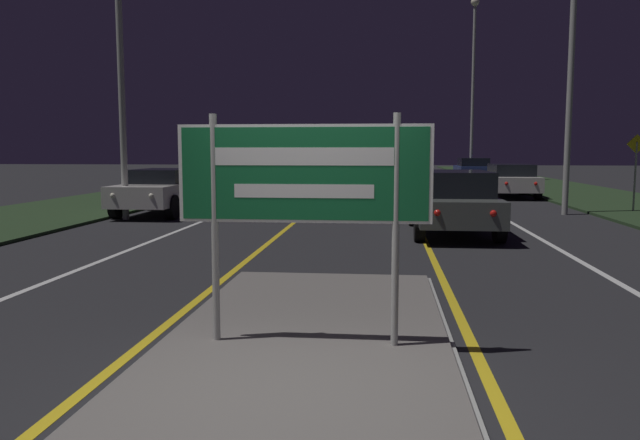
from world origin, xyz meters
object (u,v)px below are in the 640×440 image
at_px(car_approaching_1, 250,174).
at_px(car_receding_2, 473,170).
at_px(car_receding_1, 510,180).
at_px(streetlight_right_near, 573,13).
at_px(warning_sign, 636,165).
at_px(streetlight_right_far, 473,69).
at_px(car_receding_0, 453,200).
at_px(car_approaching_0, 161,190).
at_px(highway_sign, 304,183).

bearing_deg(car_approaching_1, car_receding_2, 32.01).
height_order(car_receding_1, car_approaching_1, car_approaching_1).
distance_m(streetlight_right_near, car_receding_2, 19.29).
bearing_deg(warning_sign, car_approaching_1, 143.82).
height_order(streetlight_right_far, car_approaching_1, streetlight_right_far).
bearing_deg(car_receding_0, car_receding_1, 73.05).
bearing_deg(car_approaching_1, streetlight_right_far, 37.50).
bearing_deg(car_receding_2, car_approaching_1, -147.99).
height_order(car_approaching_0, warning_sign, warning_sign).
xyz_separation_m(highway_sign, car_receding_1, (5.97, 20.77, -0.91)).
relative_size(highway_sign, car_receding_1, 0.53).
xyz_separation_m(car_receding_0, car_receding_2, (3.69, 23.36, 0.01)).
bearing_deg(highway_sign, car_approaching_1, 103.31).
distance_m(car_approaching_0, warning_sign, 14.59).
xyz_separation_m(streetlight_right_far, car_receding_2, (-0.13, -1.79, -6.13)).
distance_m(highway_sign, streetlight_right_far, 35.03).
bearing_deg(car_receding_2, streetlight_right_near, -89.42).
bearing_deg(car_approaching_1, car_receding_1, -18.93).
relative_size(car_receding_0, car_approaching_1, 1.03).
relative_size(car_receding_2, warning_sign, 1.76).
bearing_deg(car_receding_2, warning_sign, -82.31).
bearing_deg(streetlight_right_far, highway_sign, -100.28).
height_order(highway_sign, warning_sign, warning_sign).
xyz_separation_m(streetlight_right_near, streetlight_right_far, (-0.06, 20.38, 0.98)).
bearing_deg(car_approaching_0, car_receding_1, 34.24).
distance_m(highway_sign, car_receding_1, 21.63).
relative_size(car_receding_1, warning_sign, 1.92).
distance_m(streetlight_right_near, streetlight_right_far, 20.40).
relative_size(car_receding_2, car_approaching_0, 0.93).
distance_m(car_receding_0, car_approaching_0, 9.14).
bearing_deg(car_receding_1, car_approaching_0, -145.76).
distance_m(car_receding_1, car_receding_2, 11.51).
distance_m(car_receding_0, car_receding_1, 12.39).
bearing_deg(car_receding_0, streetlight_right_far, 81.36).
distance_m(streetlight_right_near, warning_sign, 5.02).
bearing_deg(car_receding_1, car_receding_2, 89.60).
xyz_separation_m(highway_sign, streetlight_right_far, (6.18, 34.07, 5.28)).
bearing_deg(car_approaching_0, streetlight_right_near, 5.03).
xyz_separation_m(car_approaching_0, warning_sign, (14.47, 1.72, 0.75)).
relative_size(car_approaching_1, warning_sign, 1.96).
relative_size(streetlight_right_near, warning_sign, 4.08).
xyz_separation_m(streetlight_right_near, car_approaching_1, (-12.11, 11.13, -5.18)).
distance_m(car_receding_0, warning_sign, 8.20).
distance_m(car_receding_1, car_approaching_1, 12.52).
xyz_separation_m(streetlight_right_far, car_receding_1, (-0.21, -13.31, -6.19)).
bearing_deg(car_receding_0, car_receding_2, 81.02).
relative_size(streetlight_right_far, car_receding_1, 2.47).
xyz_separation_m(streetlight_right_far, car_receding_0, (-3.82, -25.16, -6.14)).
relative_size(highway_sign, warning_sign, 1.01).
height_order(car_receding_1, car_approaching_0, car_receding_1).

